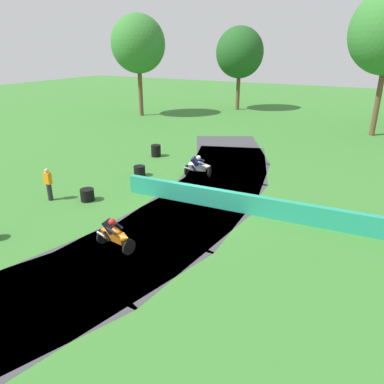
{
  "coord_description": "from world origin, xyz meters",
  "views": [
    {
      "loc": [
        7.49,
        -14.56,
        7.15
      ],
      "look_at": [
        -0.01,
        -0.79,
        0.9
      ],
      "focal_mm": 34.61,
      "sensor_mm": 36.0,
      "label": 1
    }
  ],
  "objects_px": {
    "tire_stack_mid_a": "(87,195)",
    "tire_stack_far": "(156,151)",
    "motorcycle_chase_white": "(198,166)",
    "track_marshal": "(49,184)",
    "motorcycle_lead_orange": "(115,234)",
    "tire_stack_mid_b": "(139,171)"
  },
  "relations": [
    {
      "from": "track_marshal",
      "to": "tire_stack_far",
      "type": "bearing_deg",
      "value": 88.18
    },
    {
      "from": "tire_stack_far",
      "to": "track_marshal",
      "type": "xyz_separation_m",
      "value": [
        -0.28,
        -8.94,
        0.42
      ]
    },
    {
      "from": "tire_stack_mid_b",
      "to": "tire_stack_far",
      "type": "bearing_deg",
      "value": 110.24
    },
    {
      "from": "tire_stack_mid_a",
      "to": "tire_stack_far",
      "type": "relative_size",
      "value": 0.84
    },
    {
      "from": "motorcycle_chase_white",
      "to": "tire_stack_mid_a",
      "type": "distance_m",
      "value": 6.61
    },
    {
      "from": "tire_stack_mid_b",
      "to": "tire_stack_far",
      "type": "xyz_separation_m",
      "value": [
        -1.43,
        3.87,
        0.1
      ]
    },
    {
      "from": "tire_stack_far",
      "to": "tire_stack_mid_a",
      "type": "bearing_deg",
      "value": -80.37
    },
    {
      "from": "tire_stack_mid_a",
      "to": "tire_stack_far",
      "type": "distance_m",
      "value": 8.24
    },
    {
      "from": "motorcycle_chase_white",
      "to": "track_marshal",
      "type": "distance_m",
      "value": 8.19
    },
    {
      "from": "tire_stack_mid_b",
      "to": "motorcycle_chase_white",
      "type": "bearing_deg",
      "value": 27.09
    },
    {
      "from": "motorcycle_chase_white",
      "to": "tire_stack_mid_a",
      "type": "bearing_deg",
      "value": -118.16
    },
    {
      "from": "motorcycle_lead_orange",
      "to": "tire_stack_mid_b",
      "type": "distance_m",
      "value": 8.45
    },
    {
      "from": "motorcycle_chase_white",
      "to": "tire_stack_mid_b",
      "type": "height_order",
      "value": "motorcycle_chase_white"
    },
    {
      "from": "motorcycle_lead_orange",
      "to": "track_marshal",
      "type": "distance_m",
      "value": 6.34
    },
    {
      "from": "tire_stack_mid_a",
      "to": "tire_stack_mid_b",
      "type": "relative_size",
      "value": 1.0
    },
    {
      "from": "motorcycle_chase_white",
      "to": "track_marshal",
      "type": "height_order",
      "value": "track_marshal"
    },
    {
      "from": "motorcycle_lead_orange",
      "to": "tire_stack_mid_b",
      "type": "height_order",
      "value": "motorcycle_lead_orange"
    },
    {
      "from": "motorcycle_chase_white",
      "to": "motorcycle_lead_orange",
      "type": "bearing_deg",
      "value": -82.6
    },
    {
      "from": "tire_stack_mid_b",
      "to": "tire_stack_far",
      "type": "distance_m",
      "value": 4.12
    },
    {
      "from": "motorcycle_lead_orange",
      "to": "motorcycle_chase_white",
      "type": "xyz_separation_m",
      "value": [
        -1.15,
        8.88,
        -0.02
      ]
    },
    {
      "from": "motorcycle_chase_white",
      "to": "track_marshal",
      "type": "xyz_separation_m",
      "value": [
        -4.78,
        -6.64,
        0.19
      ]
    },
    {
      "from": "motorcycle_chase_white",
      "to": "tire_stack_mid_b",
      "type": "distance_m",
      "value": 3.46
    }
  ]
}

